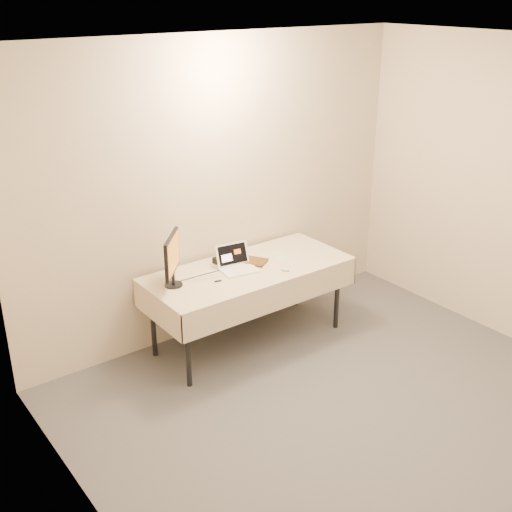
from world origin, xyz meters
TOP-DOWN VIEW (x-y plane):
  - ground at (0.00, 0.00)m, footprint 5.00×5.00m
  - back_wall at (0.00, 2.50)m, footprint 4.00×0.10m
  - table at (0.00, 2.05)m, footprint 1.86×0.81m
  - laptop at (-0.10, 2.09)m, footprint 0.34×0.32m
  - monitor at (-0.71, 2.13)m, footprint 0.31×0.34m
  - book at (0.03, 2.07)m, footprint 0.16×0.11m
  - alarm_clock at (-0.13, 2.30)m, footprint 0.14×0.07m
  - clicker at (0.22, 1.81)m, footprint 0.07×0.09m
  - paper_form at (0.38, 2.07)m, footprint 0.17×0.27m
  - usb_dongle at (-0.37, 1.97)m, footprint 0.06×0.03m

SIDE VIEW (x-z plane):
  - ground at x=0.00m, z-range 0.00..0.00m
  - table at x=0.00m, z-range 0.31..1.05m
  - paper_form at x=0.38m, z-range 0.74..0.74m
  - usb_dongle at x=-0.37m, z-range 0.74..0.75m
  - clicker at x=0.22m, z-range 0.74..0.76m
  - alarm_clock at x=-0.13m, z-range 0.74..0.79m
  - laptop at x=-0.10m, z-range 0.69..0.89m
  - book at x=0.03m, z-range 0.74..0.98m
  - monitor at x=-0.71m, z-range 0.78..1.22m
  - back_wall at x=0.00m, z-range 0.00..2.70m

